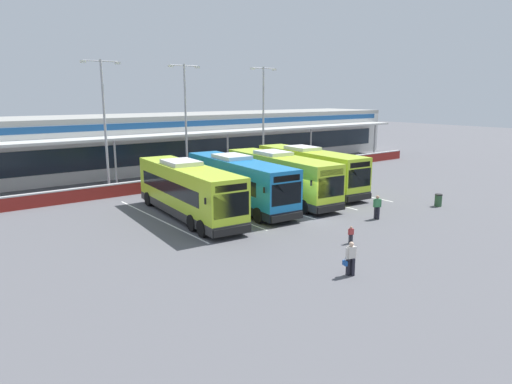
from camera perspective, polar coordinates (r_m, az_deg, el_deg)
name	(u,v)px	position (r m, az deg, el deg)	size (l,w,h in m)	color
ground_plane	(311,218)	(31.25, 6.89, -3.22)	(200.00, 200.00, 0.00)	#56565B
terminal_building	(144,142)	(53.09, -13.81, 6.10)	(70.00, 13.00, 6.00)	silver
red_barrier_wall	(201,179)	(42.45, -6.85, 1.60)	(60.00, 0.40, 1.10)	maroon
coach_bus_leftmost	(188,191)	(31.22, -8.51, 0.09)	(3.77, 12.32, 3.78)	#B7DB2D
coach_bus_left_centre	(238,183)	(33.83, -2.21, 1.13)	(3.77, 12.32, 3.78)	#1972B7
coach_bus_centre	(280,177)	(36.11, 3.01, 1.82)	(3.77, 12.32, 3.78)	#B7DB2D
coach_bus_right_centre	(309,170)	(39.71, 6.62, 2.69)	(3.77, 12.32, 3.78)	#B7DB2D
bay_stripe_far_west	(158,219)	(31.40, -12.11, -3.33)	(0.14, 13.00, 0.01)	silver
bay_stripe_west	(211,210)	(33.33, -5.58, -2.22)	(0.14, 13.00, 0.01)	silver
bay_stripe_mid_west	(257,202)	(35.65, 0.16, -1.22)	(0.14, 13.00, 0.01)	silver
bay_stripe_centre	(297,195)	(38.29, 5.15, -0.34)	(0.14, 13.00, 0.01)	silver
bay_stripe_mid_east	(332,189)	(41.19, 9.46, 0.42)	(0.14, 13.00, 0.01)	silver
pedestrian_with_handbag	(350,258)	(21.58, 11.71, -8.04)	(0.64, 0.43, 1.62)	black
pedestrian_in_dark_coat	(377,206)	(31.58, 14.89, -1.75)	(0.49, 0.42, 1.62)	black
pedestrian_child	(351,234)	(26.19, 11.76, -5.17)	(0.32, 0.25, 1.00)	#33333D
lamp_post_west	(104,118)	(40.25, -18.39, 8.74)	(3.24, 0.28, 11.00)	#9E9EA3
lamp_post_centre	(186,115)	(44.52, -8.78, 9.46)	(3.24, 0.28, 11.00)	#9E9EA3
lamp_post_east	(263,113)	(48.18, 0.93, 9.78)	(3.24, 0.28, 11.00)	#9E9EA3
litter_bin	(438,200)	(36.77, 21.80, -0.94)	(0.54, 0.54, 0.93)	#2D5133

